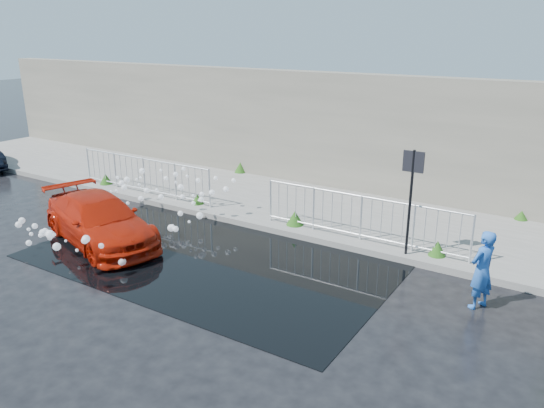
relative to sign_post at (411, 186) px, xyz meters
The scene contains 12 objects.
ground 5.50m from the sign_post, 143.57° to the right, with size 90.00×90.00×0.00m, color black.
pavement 4.90m from the sign_post, 155.66° to the left, with size 30.00×4.00×0.15m, color slate.
curb 4.51m from the sign_post, behind, with size 30.00×0.25×0.16m, color slate.
retaining_wall 5.87m from the sign_post, 135.69° to the left, with size 30.00×0.60×3.50m, color #635F54.
puddle 4.59m from the sign_post, 150.42° to the right, with size 8.00×5.00×0.01m, color black.
sign_post is the anchor object (origin of this frame).
railing_left 8.26m from the sign_post, behind, with size 5.05×0.05×1.10m.
railing_right 1.57m from the sign_post, 168.23° to the left, with size 5.05×0.05×1.10m.
weeds 4.89m from the sign_post, 163.28° to the left, with size 12.17×3.93×0.37m.
water_spray 6.78m from the sign_post, 162.23° to the right, with size 3.69×5.61×1.06m.
red_car 7.23m from the sign_post, 156.22° to the right, with size 1.58×3.88×1.13m, color #AC1906.
person 2.43m from the sign_post, 35.65° to the right, with size 0.55×0.36×1.50m, color blue.
Camera 1 is at (7.46, -7.58, 4.88)m, focal length 35.00 mm.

